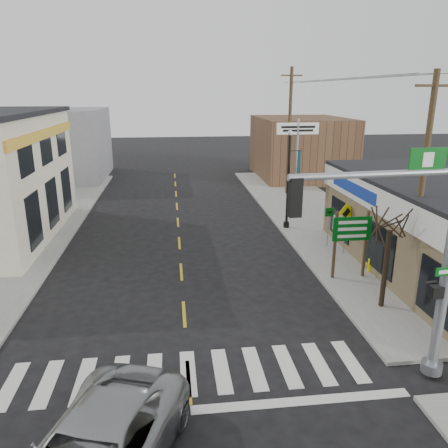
{
  "coord_description": "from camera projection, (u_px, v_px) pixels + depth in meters",
  "views": [
    {
      "loc": [
        -0.27,
        -10.7,
        8.0
      ],
      "look_at": [
        1.77,
        6.16,
        2.8
      ],
      "focal_mm": 35.0,
      "sensor_mm": 36.0,
      "label": 1
    }
  ],
  "objects": [
    {
      "name": "utility_pole_near",
      "position": [
        421.0,
        188.0,
        16.22
      ],
      "size": [
        1.5,
        0.22,
        8.6
      ],
      "rotation": [
        0.0,
        0.0,
        0.05
      ],
      "color": "#493C25",
      "rests_on": "sidewalk_right"
    },
    {
      "name": "utility_pole_far",
      "position": [
        289.0,
        131.0,
        33.65
      ],
      "size": [
        1.67,
        0.25,
        9.59
      ],
      "rotation": [
        0.0,
        0.0,
        0.06
      ],
      "color": "#3E2E20",
      "rests_on": "sidewalk_right"
    },
    {
      "name": "sidewalk_left",
      "position": [
        14.0,
        242.0,
        23.82
      ],
      "size": [
        6.0,
        38.0,
        0.13
      ],
      "primitive_type": "cube",
      "color": "gray",
      "rests_on": "ground"
    },
    {
      "name": "lamp_post",
      "position": [
        290.0,
        172.0,
        25.31
      ],
      "size": [
        0.74,
        0.59,
        5.73
      ],
      "rotation": [
        0.0,
        0.0,
        -0.04
      ],
      "color": "black",
      "rests_on": "sidewalk_right"
    },
    {
      "name": "center_line",
      "position": [
        181.0,
        272.0,
        20.12
      ],
      "size": [
        0.12,
        56.0,
        0.01
      ],
      "primitive_type": "cube",
      "color": "gold",
      "rests_on": "ground"
    },
    {
      "name": "fire_hydrant",
      "position": [
        370.0,
        264.0,
        19.74
      ],
      "size": [
        0.21,
        0.21,
        0.65
      ],
      "rotation": [
        0.0,
        0.0,
        -0.13
      ],
      "color": "#E9E100",
      "rests_on": "sidewalk_right"
    },
    {
      "name": "shrub_back",
      "position": [
        383.0,
        251.0,
        21.04
      ],
      "size": [
        1.22,
        1.22,
        0.92
      ],
      "primitive_type": "ellipsoid",
      "color": "black",
      "rests_on": "sidewalk_right"
    },
    {
      "name": "bldg_distant_left",
      "position": [
        55.0,
        144.0,
        40.71
      ],
      "size": [
        9.0,
        10.0,
        6.4
      ],
      "primitive_type": "cube",
      "color": "gray",
      "rests_on": "ground"
    },
    {
      "name": "crosswalk",
      "position": [
        188.0,
        373.0,
        12.91
      ],
      "size": [
        11.0,
        2.2,
        0.01
      ],
      "primitive_type": "cube",
      "color": "silver",
      "rests_on": "ground"
    },
    {
      "name": "dance_center_sign",
      "position": [
        297.0,
        141.0,
        29.3
      ],
      "size": [
        2.87,
        0.18,
        6.11
      ],
      "rotation": [
        0.0,
        0.0,
        0.01
      ],
      "color": "gray",
      "rests_on": "sidewalk_right"
    },
    {
      "name": "bare_tree",
      "position": [
        391.0,
        216.0,
        15.64
      ],
      "size": [
        2.27,
        2.27,
        4.54
      ],
      "rotation": [
        0.0,
        0.0,
        0.09
      ],
      "color": "black",
      "rests_on": "sidewalk_right"
    },
    {
      "name": "ped_crossing_sign",
      "position": [
        346.0,
        219.0,
        21.56
      ],
      "size": [
        1.02,
        0.07,
        2.64
      ],
      "rotation": [
        0.0,
        0.0,
        0.34
      ],
      "color": "gray",
      "rests_on": "sidewalk_right"
    },
    {
      "name": "sidewalk_right",
      "position": [
        331.0,
        230.0,
        25.88
      ],
      "size": [
        6.0,
        38.0,
        0.13
      ],
      "primitive_type": "cube",
      "color": "gray",
      "rests_on": "ground"
    },
    {
      "name": "traffic_signal_pole",
      "position": [
        424.0,
        248.0,
        11.53
      ],
      "size": [
        5.16,
        0.39,
        6.54
      ],
      "rotation": [
        0.0,
        0.0,
        0.08
      ],
      "color": "gray",
      "rests_on": "sidewalk_right"
    },
    {
      "name": "ground",
      "position": [
        189.0,
        381.0,
        12.53
      ],
      "size": [
        140.0,
        140.0,
        0.0
      ],
      "primitive_type": "plane",
      "color": "black",
      "rests_on": "ground"
    },
    {
      "name": "guide_sign",
      "position": [
        351.0,
        236.0,
        18.69
      ],
      "size": [
        1.7,
        0.14,
        2.98
      ],
      "rotation": [
        0.0,
        0.0,
        0.0
      ],
      "color": "#4B3A22",
      "rests_on": "sidewalk_right"
    },
    {
      "name": "bldg_distant_right",
      "position": [
        301.0,
        148.0,
        41.56
      ],
      "size": [
        8.0,
        10.0,
        5.6
      ],
      "primitive_type": "cube",
      "color": "brown",
      "rests_on": "ground"
    }
  ]
}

